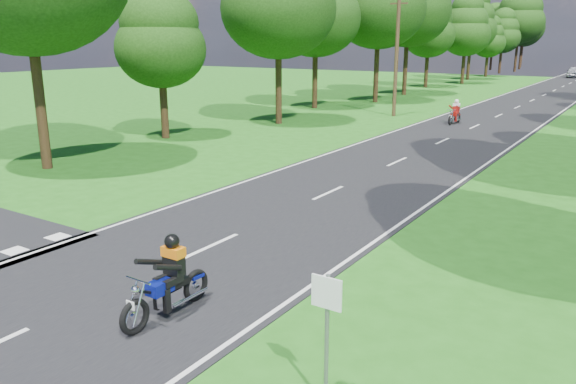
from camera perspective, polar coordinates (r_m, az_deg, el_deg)
The scene contains 8 objects.
ground at distance 12.89m, azimuth -13.58°, elevation -8.02°, with size 160.00×160.00×0.00m, color #1F5B14.
main_road at distance 58.89m, azimuth 24.59°, elevation 8.95°, with size 7.00×140.00×0.02m, color black.
road_markings at distance 57.07m, azimuth 24.16°, elevation 8.86°, with size 7.40×140.00×0.01m.
telegraph_pole at distance 38.95m, azimuth 10.97°, elevation 13.54°, with size 1.20×0.26×8.00m.
road_sign at distance 7.75m, azimuth 3.94°, elevation -12.86°, with size 0.45×0.07×2.00m.
rider_near_blue at distance 10.60m, azimuth -12.32°, elevation -8.46°, with size 0.62×1.87×1.56m, color navy, non-canonical shape.
rider_far_red at distance 36.18m, azimuth 16.60°, elevation 7.83°, with size 0.60×1.79×1.49m, color #A5130C, non-canonical shape.
distant_car at distance 88.58m, azimuth 27.05°, elevation 10.81°, with size 1.80×4.47×1.52m, color #B9BAC0.
Camera 1 is at (8.78, -8.02, 4.98)m, focal length 35.00 mm.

